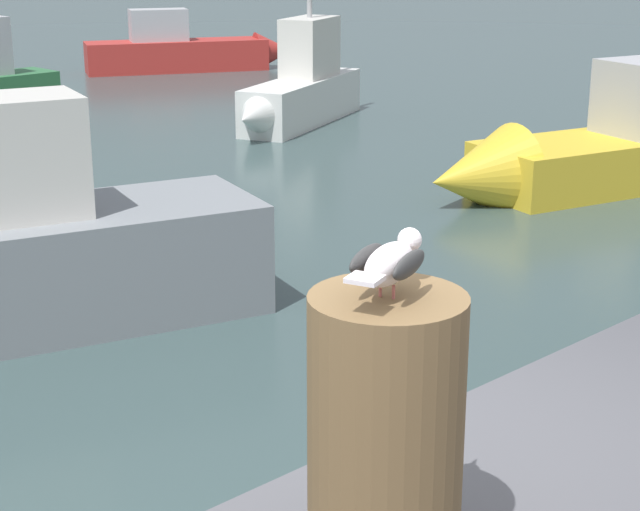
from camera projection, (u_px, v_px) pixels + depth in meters
The scene contains 5 objects.
mooring_post at pixel (386, 434), 2.74m from camera, with size 0.41×0.41×0.76m, color brown.
seagull at pixel (390, 262), 2.60m from camera, with size 0.38×0.20×0.14m.
boat_white at pixel (298, 89), 15.82m from camera, with size 3.49×2.05×3.76m.
boat_yellow at pixel (599, 152), 12.04m from camera, with size 5.10×2.35×4.14m.
boat_red at pixel (192, 51), 21.87m from camera, with size 4.27×2.67×1.33m.
Camera 1 is at (-2.11, -2.22, 2.89)m, focal length 59.03 mm.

